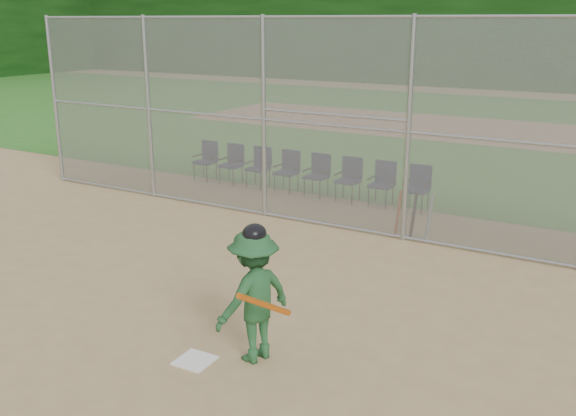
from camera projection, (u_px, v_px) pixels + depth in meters
The scene contains 15 objects.
ground at pixel (190, 339), 8.15m from camera, with size 100.00×100.00×0.00m, color tan.
grass_strip at pixel (503, 132), 23.09m from camera, with size 100.00×100.00×0.00m, color #29681F.
dirt_patch_far at pixel (503, 132), 23.09m from camera, with size 24.00×24.00×0.00m, color tan.
backstop_fence at pixel (356, 124), 11.72m from camera, with size 16.09×0.09×4.00m.
home_plate at pixel (195, 360), 7.62m from camera, with size 0.41×0.41×0.02m, color white.
batter_at_plate at pixel (254, 295), 7.47m from camera, with size 0.98×1.36×1.70m.
spare_bats at pixel (414, 215), 11.87m from camera, with size 0.66×0.32×0.84m.
chair_0 at pixel (205, 161), 16.12m from camera, with size 0.54×0.52×0.96m, color #10163C, non-canonical shape.
chair_1 at pixel (231, 164), 15.74m from camera, with size 0.54×0.52×0.96m, color #10163C, non-canonical shape.
chair_2 at pixel (258, 168), 15.36m from camera, with size 0.54×0.52×0.96m, color #10163C, non-canonical shape.
chair_3 at pixel (286, 172), 14.98m from camera, with size 0.54×0.52×0.96m, color #10163C, non-canonical shape.
chair_4 at pixel (316, 176), 14.60m from camera, with size 0.54×0.52×0.96m, color #10163C, non-canonical shape.
chair_5 at pixel (348, 180), 14.22m from camera, with size 0.54×0.52×0.96m, color #10163C, non-canonical shape.
chair_6 at pixel (381, 184), 13.84m from camera, with size 0.54×0.52×0.96m, color #10163C, non-canonical shape.
chair_7 at pixel (416, 189), 13.46m from camera, with size 0.54×0.52×0.96m, color #10163C, non-canonical shape.
Camera 1 is at (4.76, -5.73, 3.90)m, focal length 40.00 mm.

